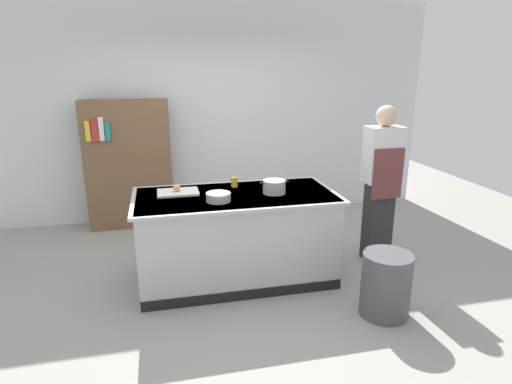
{
  "coord_description": "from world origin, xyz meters",
  "views": [
    {
      "loc": [
        -0.69,
        -3.9,
        2.1
      ],
      "look_at": [
        0.25,
        0.2,
        0.85
      ],
      "focal_mm": 29.73,
      "sensor_mm": 36.0,
      "label": 1
    }
  ],
  "objects_px": {
    "stock_pot": "(274,187)",
    "juice_cup": "(234,182)",
    "bookshelf": "(129,165)",
    "onion": "(177,188)",
    "trash_bin": "(386,284)",
    "mixing_bowl": "(218,197)",
    "person_chef": "(381,181)"
  },
  "relations": [
    {
      "from": "stock_pot",
      "to": "juice_cup",
      "type": "relative_size",
      "value": 2.9
    },
    {
      "from": "onion",
      "to": "trash_bin",
      "type": "distance_m",
      "value": 2.14
    },
    {
      "from": "juice_cup",
      "to": "bookshelf",
      "type": "height_order",
      "value": "bookshelf"
    },
    {
      "from": "juice_cup",
      "to": "onion",
      "type": "bearing_deg",
      "value": -169.38
    },
    {
      "from": "stock_pot",
      "to": "juice_cup",
      "type": "distance_m",
      "value": 0.47
    },
    {
      "from": "person_chef",
      "to": "bookshelf",
      "type": "distance_m",
      "value": 3.21
    },
    {
      "from": "onion",
      "to": "trash_bin",
      "type": "relative_size",
      "value": 0.13
    },
    {
      "from": "person_chef",
      "to": "bookshelf",
      "type": "bearing_deg",
      "value": 38.08
    },
    {
      "from": "juice_cup",
      "to": "bookshelf",
      "type": "distance_m",
      "value": 1.91
    },
    {
      "from": "mixing_bowl",
      "to": "trash_bin",
      "type": "relative_size",
      "value": 0.4
    },
    {
      "from": "stock_pot",
      "to": "onion",
      "type": "bearing_deg",
      "value": 167.59
    },
    {
      "from": "onion",
      "to": "bookshelf",
      "type": "distance_m",
      "value": 1.73
    },
    {
      "from": "stock_pot",
      "to": "juice_cup",
      "type": "bearing_deg",
      "value": 137.14
    },
    {
      "from": "juice_cup",
      "to": "person_chef",
      "type": "relative_size",
      "value": 0.06
    },
    {
      "from": "bookshelf",
      "to": "mixing_bowl",
      "type": "bearing_deg",
      "value": -65.13
    },
    {
      "from": "person_chef",
      "to": "mixing_bowl",
      "type": "bearing_deg",
      "value": 78.75
    },
    {
      "from": "onion",
      "to": "stock_pot",
      "type": "xyz_separation_m",
      "value": [
        0.93,
        -0.21,
        0.01
      ]
    },
    {
      "from": "juice_cup",
      "to": "mixing_bowl",
      "type": "bearing_deg",
      "value": -117.07
    },
    {
      "from": "trash_bin",
      "to": "person_chef",
      "type": "bearing_deg",
      "value": 65.71
    },
    {
      "from": "juice_cup",
      "to": "person_chef",
      "type": "distance_m",
      "value": 1.59
    },
    {
      "from": "stock_pot",
      "to": "bookshelf",
      "type": "relative_size",
      "value": 0.17
    },
    {
      "from": "person_chef",
      "to": "trash_bin",
      "type": "bearing_deg",
      "value": 135.75
    },
    {
      "from": "trash_bin",
      "to": "bookshelf",
      "type": "distance_m",
      "value": 3.6
    },
    {
      "from": "person_chef",
      "to": "juice_cup",
      "type": "bearing_deg",
      "value": 63.72
    },
    {
      "from": "mixing_bowl",
      "to": "person_chef",
      "type": "xyz_separation_m",
      "value": [
        1.81,
        0.28,
        -0.03
      ]
    },
    {
      "from": "juice_cup",
      "to": "trash_bin",
      "type": "xyz_separation_m",
      "value": [
        1.11,
        -1.22,
        -0.66
      ]
    },
    {
      "from": "person_chef",
      "to": "onion",
      "type": "bearing_deg",
      "value": 68.36
    },
    {
      "from": "stock_pot",
      "to": "trash_bin",
      "type": "relative_size",
      "value": 0.51
    },
    {
      "from": "person_chef",
      "to": "bookshelf",
      "type": "height_order",
      "value": "person_chef"
    },
    {
      "from": "onion",
      "to": "juice_cup",
      "type": "distance_m",
      "value": 0.6
    },
    {
      "from": "stock_pot",
      "to": "mixing_bowl",
      "type": "xyz_separation_m",
      "value": [
        -0.57,
        -0.14,
        -0.03
      ]
    },
    {
      "from": "mixing_bowl",
      "to": "bookshelf",
      "type": "relative_size",
      "value": 0.13
    }
  ]
}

